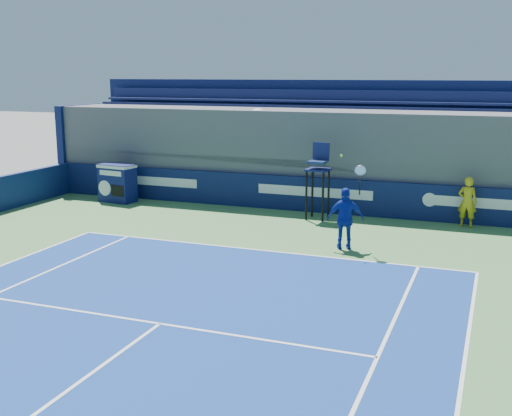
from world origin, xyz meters
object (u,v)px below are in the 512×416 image
at_px(umpire_chair, 318,173).
at_px(ball_person, 467,202).
at_px(match_clock, 117,182).
at_px(tennis_player, 345,218).

bearing_deg(umpire_chair, ball_person, 6.89).
relative_size(match_clock, tennis_player, 0.55).
xyz_separation_m(umpire_chair, tennis_player, (1.67, -3.26, -0.67)).
relative_size(umpire_chair, tennis_player, 0.96).
bearing_deg(tennis_player, match_clock, 160.06).
xyz_separation_m(ball_person, umpire_chair, (-4.58, -0.55, 0.73)).
bearing_deg(ball_person, umpire_chair, 13.25).
bearing_deg(tennis_player, ball_person, 52.67).
height_order(ball_person, match_clock, ball_person).
distance_m(match_clock, umpire_chair, 7.67).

